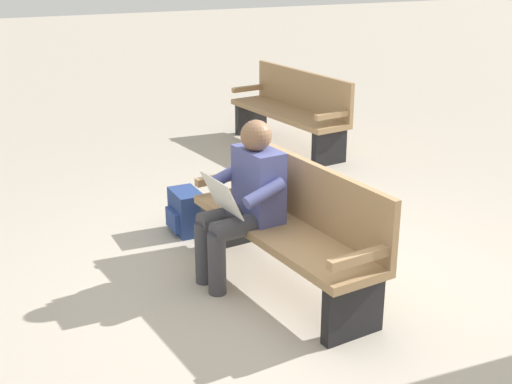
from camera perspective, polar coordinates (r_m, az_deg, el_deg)
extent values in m
plane|color=#A89E8E|center=(5.00, 2.13, -7.73)|extent=(40.00, 40.00, 0.00)
cube|color=#9E7A51|center=(4.82, 2.20, -3.30)|extent=(1.84, 0.69, 0.06)
cube|color=#9E7A51|center=(4.84, 4.36, 0.00)|extent=(1.79, 0.26, 0.45)
cube|color=#9E7A51|center=(4.14, 8.75, -5.35)|extent=(0.12, 0.48, 0.06)
cube|color=#9E7A51|center=(5.44, -2.71, 1.18)|extent=(0.12, 0.48, 0.06)
cube|color=black|center=(4.35, 8.06, -9.59)|extent=(0.13, 0.44, 0.39)
cube|color=black|center=(5.54, -2.40, -2.63)|extent=(0.13, 0.44, 0.39)
cube|color=#474C84|center=(4.88, 0.21, 0.66)|extent=(0.42, 0.27, 0.52)
sphere|color=brown|center=(4.76, 0.01, 4.69)|extent=(0.22, 0.22, 0.22)
cylinder|color=#38383D|center=(4.78, -1.31, -2.89)|extent=(0.20, 0.43, 0.15)
cylinder|color=#38383D|center=(4.94, -2.48, -2.12)|extent=(0.20, 0.43, 0.15)
cylinder|color=#38383D|center=(4.80, -3.25, -5.98)|extent=(0.13, 0.13, 0.45)
cylinder|color=#38383D|center=(4.96, -4.35, -5.11)|extent=(0.13, 0.13, 0.45)
cylinder|color=#474C84|center=(4.62, 0.71, -0.10)|extent=(0.13, 0.32, 0.18)
cylinder|color=#474C84|center=(5.01, -2.20, 1.52)|extent=(0.13, 0.32, 0.18)
cube|color=silver|center=(4.74, -2.88, -0.27)|extent=(0.41, 0.18, 0.27)
cube|color=navy|center=(5.84, -5.77, -1.62)|extent=(0.36, 0.22, 0.37)
cube|color=navy|center=(5.82, -6.93, -2.32)|extent=(0.25, 0.05, 0.16)
cube|color=#9E7A51|center=(8.18, 2.62, 6.55)|extent=(1.85, 0.74, 0.06)
cube|color=#9E7A51|center=(8.25, 3.88, 8.45)|extent=(1.79, 0.31, 0.45)
cube|color=#9E7A51|center=(7.49, 6.43, 6.35)|extent=(0.13, 0.48, 0.06)
cube|color=#9E7A51|center=(8.84, -0.59, 8.58)|extent=(0.13, 0.48, 0.06)
cube|color=black|center=(7.62, 6.09, 3.69)|extent=(0.14, 0.44, 0.39)
cube|color=black|center=(8.88, -0.41, 6.15)|extent=(0.14, 0.44, 0.39)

